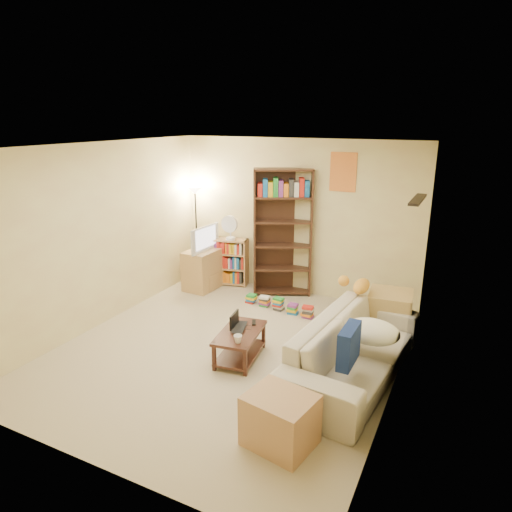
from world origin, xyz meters
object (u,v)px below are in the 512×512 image
at_px(tabby_cat, 358,285).
at_px(tv_stand, 203,269).
at_px(mug, 238,339).
at_px(tall_bookshelf, 283,230).
at_px(end_cabinet, 280,420).
at_px(sofa, 354,349).
at_px(side_table, 389,315).
at_px(television, 201,238).
at_px(floor_lamp, 196,206).
at_px(coffee_table, 240,342).
at_px(desk_fan, 230,227).
at_px(short_bookshelf, 229,262).
at_px(laptop, 243,328).

distance_m(tabby_cat, tv_stand, 2.92).
bearing_deg(tv_stand, mug, -45.58).
relative_size(tall_bookshelf, end_cabinet, 3.54).
bearing_deg(tabby_cat, tv_stand, 166.09).
xyz_separation_m(tv_stand, end_cabinet, (2.71, -2.98, -0.09)).
height_order(tabby_cat, end_cabinet, tabby_cat).
height_order(sofa, side_table, sofa).
bearing_deg(mug, television, 130.93).
height_order(tabby_cat, floor_lamp, floor_lamp).
height_order(coffee_table, tall_bookshelf, tall_bookshelf).
bearing_deg(television, tall_bookshelf, -70.23).
xyz_separation_m(mug, desk_fan, (-1.44, 2.40, 0.64)).
relative_size(television, floor_lamp, 0.44).
xyz_separation_m(short_bookshelf, desk_fan, (0.05, -0.04, 0.64)).
bearing_deg(side_table, tall_bookshelf, 156.61).
bearing_deg(laptop, coffee_table, 158.01).
relative_size(coffee_table, tall_bookshelf, 0.42).
height_order(coffee_table, mug, mug).
bearing_deg(laptop, floor_lamp, 27.80).
distance_m(coffee_table, mug, 0.33).
xyz_separation_m(sofa, tv_stand, (-3.00, 1.59, 0.00)).
relative_size(mug, side_table, 0.16).
bearing_deg(laptop, end_cabinet, -156.84).
bearing_deg(laptop, tv_stand, 28.12).
xyz_separation_m(sofa, coffee_table, (-1.33, -0.21, -0.11)).
bearing_deg(short_bookshelf, sofa, -48.36).
relative_size(coffee_table, short_bookshelf, 1.06).
xyz_separation_m(desk_fan, floor_lamp, (-0.70, 0.04, 0.28)).
bearing_deg(short_bookshelf, floor_lamp, 167.82).
xyz_separation_m(coffee_table, desk_fan, (-1.33, 2.14, 0.83)).
relative_size(tabby_cat, side_table, 0.84).
bearing_deg(tv_stand, sofa, -24.47).
bearing_deg(side_table, tabby_cat, -145.40).
xyz_separation_m(laptop, short_bookshelf, (-1.38, 2.11, 0.04)).
bearing_deg(short_bookshelf, end_cabinet, -66.64).
height_order(desk_fan, floor_lamp, floor_lamp).
bearing_deg(mug, sofa, 21.14).
relative_size(laptop, floor_lamp, 0.24).
xyz_separation_m(tabby_cat, short_bookshelf, (-2.49, 1.07, -0.35)).
relative_size(tabby_cat, television, 0.72).
relative_size(tv_stand, side_table, 1.07).
relative_size(tv_stand, tall_bookshelf, 0.33).
xyz_separation_m(tabby_cat, side_table, (0.37, 0.26, -0.44)).
height_order(tabby_cat, side_table, tabby_cat).
distance_m(television, short_bookshelf, 0.68).
distance_m(tabby_cat, mug, 1.74).
distance_m(sofa, short_bookshelf, 3.34).
xyz_separation_m(tall_bookshelf, short_bookshelf, (-0.99, 0.00, -0.68)).
height_order(laptop, tv_stand, tv_stand).
relative_size(mug, short_bookshelf, 0.13).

